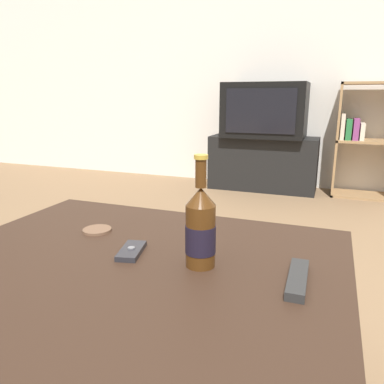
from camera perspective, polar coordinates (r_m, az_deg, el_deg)
name	(u,v)px	position (r m, az deg, el deg)	size (l,w,h in m)	color
back_wall	(291,48)	(3.82, 14.78, 20.44)	(8.00, 0.05, 2.60)	silver
coffee_table	(131,285)	(0.99, -9.21, -13.86)	(1.04, 0.85, 0.47)	#332116
tv_stand	(263,163)	(3.62, 10.74, 4.34)	(0.99, 0.36, 0.50)	black
television	(265,110)	(3.57, 11.11, 12.15)	(0.73, 0.51, 0.49)	black
bookshelf	(363,138)	(3.58, 24.65, 7.44)	(0.50, 0.30, 0.98)	#99754C
beer_bottle	(201,228)	(0.89, 1.31, -5.54)	(0.07, 0.07, 0.27)	#47280F
cell_phone	(131,251)	(1.00, -9.22, -8.84)	(0.08, 0.12, 0.02)	#232328
remote_control	(298,279)	(0.88, 15.79, -12.62)	(0.04, 0.18, 0.02)	#282828
coaster	(97,230)	(1.18, -14.26, -5.64)	(0.09, 0.09, 0.01)	brown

